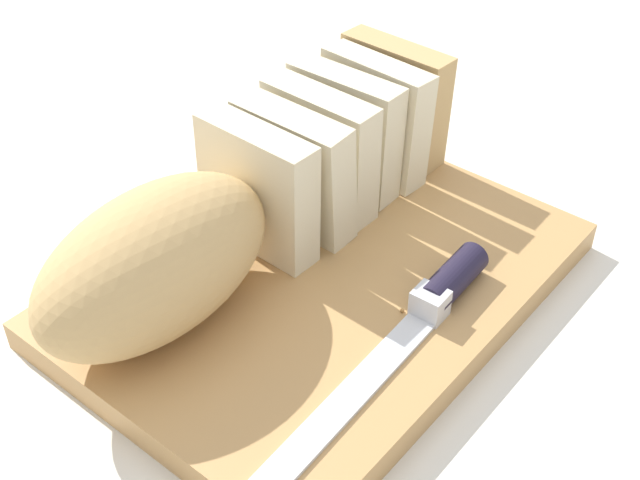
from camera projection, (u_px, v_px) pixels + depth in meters
name	position (u px, v px, depth m)	size (l,w,h in m)	color
ground_plane	(320.00, 294.00, 0.66)	(3.00, 3.00, 0.00)	silver
cutting_board	(320.00, 283.00, 0.66)	(0.37, 0.27, 0.02)	tan
bread_loaf	(247.00, 200.00, 0.63)	(0.39, 0.12, 0.10)	tan
bread_knife	(426.00, 308.00, 0.60)	(0.27, 0.02, 0.02)	silver
crumb_near_knife	(401.00, 312.00, 0.61)	(0.00, 0.00, 0.00)	#A8753D
crumb_near_loaf	(271.00, 255.00, 0.66)	(0.01, 0.01, 0.01)	#A8753D
crumb_stray_left	(213.00, 279.00, 0.64)	(0.01, 0.01, 0.01)	#A8753D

